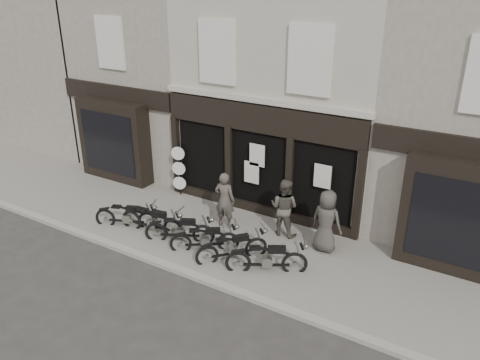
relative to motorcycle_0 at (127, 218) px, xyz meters
The scene contains 16 objects.
ground_plane 3.19m from the motorcycle_0, ahead, with size 90.00×90.00×0.00m, color #2D2B28.
pavement 3.35m from the motorcycle_0, 18.45° to the left, with size 30.00×4.20×0.12m, color slate.
kerb 3.36m from the motorcycle_0, 19.17° to the right, with size 30.00×0.25×0.13m, color gray.
central_building 7.79m from the motorcycle_0, 62.65° to the left, with size 7.30×6.22×8.34m.
neighbour_left 7.75m from the motorcycle_0, 117.83° to the left, with size 5.60×6.73×8.34m.
filler_left 13.42m from the motorcycle_0, 151.52° to the left, with size 11.00×6.00×8.20m, color gray.
motorcycle_0 is the anchor object (origin of this frame).
motorcycle_1 0.99m from the motorcycle_0, ahead, with size 2.26×0.66×1.09m.
motorcycle_2 2.07m from the motorcycle_0, ahead, with size 2.01×1.23×1.04m.
motorcycle_3 3.01m from the motorcycle_0, ahead, with size 1.80×1.40×0.99m.
motorcycle_4 3.98m from the motorcycle_0, ahead, with size 1.61×1.76×1.03m.
motorcycle_5 5.12m from the motorcycle_0, ahead, with size 2.06×1.38×1.09m.
man_left 3.25m from the motorcycle_0, 31.02° to the left, with size 0.68×0.45×1.87m, color #443E38.
man_centre 5.10m from the motorcycle_0, 25.26° to the left, with size 0.91×0.71×1.87m, color #49453B.
man_right 6.39m from the motorcycle_0, 17.81° to the left, with size 0.93×0.61×1.91m, color #3B3731.
advert_sign_post 2.90m from the motorcycle_0, 90.91° to the left, with size 0.48×0.32×2.07m.
Camera 1 is at (6.97, -9.78, 7.51)m, focal length 35.00 mm.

